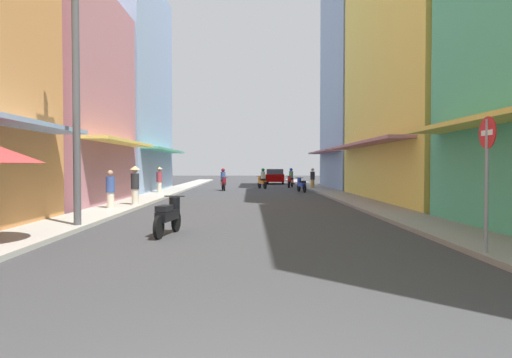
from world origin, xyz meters
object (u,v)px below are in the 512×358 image
motorbike_blue (301,184)px  motorbike_red (291,179)px  motorbike_black (169,215)px  utility_pole (76,92)px  motorbike_orange (262,180)px  street_sign_no_entry (487,167)px  pedestrian_foreground (110,191)px  pedestrian_far (313,179)px  pedestrian_crossing (159,179)px  motorbike_maroon (223,181)px  pedestrian_midway (135,184)px  parked_car (275,176)px

motorbike_blue → motorbike_red: 6.39m
motorbike_black → utility_pole: (-2.69, 1.07, 3.24)m
motorbike_black → motorbike_orange: size_ratio=1.03×
utility_pole → street_sign_no_entry: (9.12, -4.11, -2.02)m
motorbike_orange → pedestrian_foreground: (-6.31, -17.20, 0.08)m
motorbike_black → pedestrian_far: pedestrian_far is taller
motorbike_blue → utility_pole: 19.81m
motorbike_red → pedestrian_crossing: 12.34m
motorbike_orange → motorbike_red: bearing=39.0°
motorbike_black → motorbike_maroon: (0.15, 20.79, 0.20)m
pedestrian_crossing → utility_pole: 15.87m
street_sign_no_entry → pedestrian_midway: bearing=130.8°
pedestrian_far → pedestrian_crossing: 11.89m
pedestrian_midway → motorbike_blue: bearing=53.7°
motorbike_red → street_sign_no_entry: (1.11, -28.26, 1.01)m
motorbike_maroon → pedestrian_far: 6.84m
parked_car → pedestrian_midway: bearing=-106.1°
motorbike_blue → pedestrian_foreground: (-8.81, -12.72, 0.28)m
motorbike_orange → utility_pole: utility_pole is taller
motorbike_black → pedestrian_foreground: bearing=118.6°
pedestrian_midway → utility_pole: (0.08, -6.56, 2.76)m
motorbike_orange → pedestrian_foreground: bearing=-110.2°
motorbike_maroon → street_sign_no_entry: (6.29, -23.83, 1.01)m
motorbike_maroon → pedestrian_crossing: 5.55m
motorbike_red → pedestrian_midway: size_ratio=1.01×
parked_car → street_sign_no_entry: 35.92m
motorbike_red → motorbike_blue: bearing=-88.7°
motorbike_maroon → parked_car: bearing=70.2°
parked_car → pedestrian_far: bearing=-77.6°
motorbike_red → pedestrian_foreground: size_ratio=1.11×
pedestrian_foreground → motorbike_black: bearing=-61.4°
motorbike_red → parked_car: size_ratio=0.42×
parked_car → pedestrian_far: (2.25, -10.23, 0.04)m
motorbike_red → motorbike_maroon: (-5.18, -4.43, 0.00)m
motorbike_red → pedestrian_midway: (-8.10, -17.59, 0.28)m
parked_car → pedestrian_midway: (-7.26, -25.19, 0.24)m
motorbike_orange → pedestrian_midway: bearing=-110.1°
utility_pole → motorbike_maroon: bearing=81.8°
pedestrian_midway → pedestrian_far: pedestrian_midway is taller
motorbike_black → pedestrian_foreground: (-3.33, 6.12, 0.28)m
pedestrian_midway → motorbike_black: bearing=-70.1°
motorbike_blue → motorbike_orange: (-2.49, 4.48, 0.20)m
pedestrian_far → parked_car: bearing=102.4°
motorbike_black → motorbike_red: 25.78m
motorbike_red → utility_pole: bearing=-108.4°
parked_car → street_sign_no_entry: street_sign_no_entry is taller
motorbike_red → parked_car: bearing=96.3°
pedestrian_crossing → utility_pole: size_ratio=0.23×
utility_pole → parked_car: bearing=77.3°
parked_car → pedestrian_crossing: pedestrian_crossing is taller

